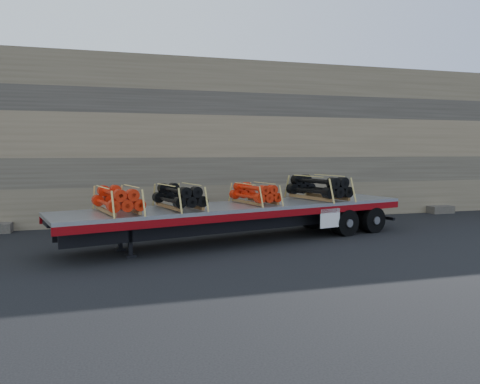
{
  "coord_description": "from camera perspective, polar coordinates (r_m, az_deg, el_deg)",
  "views": [
    {
      "loc": [
        -4.07,
        -14.56,
        3.06
      ],
      "look_at": [
        0.83,
        2.0,
        1.55
      ],
      "focal_mm": 35.0,
      "sensor_mm": 36.0,
      "label": 1
    }
  ],
  "objects": [
    {
      "name": "bundle_front",
      "position": [
        14.26,
        -14.72,
        -0.96
      ],
      "size": [
        1.5,
        2.27,
        0.74
      ],
      "primitive_type": null,
      "rotation": [
        0.0,
        0.0,
        0.23
      ],
      "color": "red",
      "rests_on": "trailer"
    },
    {
      "name": "bundle_rear",
      "position": [
        17.78,
        9.54,
        0.48
      ],
      "size": [
        1.75,
        2.65,
        0.86
      ],
      "primitive_type": null,
      "rotation": [
        0.0,
        0.0,
        0.23
      ],
      "color": "black",
      "rests_on": "trailer"
    },
    {
      "name": "rock_wall",
      "position": [
        21.46,
        -5.57,
        6.14
      ],
      "size": [
        44.0,
        3.0,
        7.0
      ],
      "primitive_type": "cube",
      "color": "#7A6B54",
      "rests_on": "ground"
    },
    {
      "name": "bundle_midfront",
      "position": [
        14.88,
        -7.45,
        -0.61
      ],
      "size": [
        1.49,
        2.26,
        0.74
      ],
      "primitive_type": null,
      "rotation": [
        0.0,
        0.0,
        0.23
      ],
      "color": "black",
      "rests_on": "trailer"
    },
    {
      "name": "ground",
      "position": [
        15.43,
        -0.84,
        -6.46
      ],
      "size": [
        120.0,
        120.0,
        0.0
      ],
      "primitive_type": "plane",
      "color": "black",
      "rests_on": "ground"
    },
    {
      "name": "trailer",
      "position": [
        16.02,
        0.22,
        -3.76
      ],
      "size": [
        12.75,
        5.23,
        1.25
      ],
      "primitive_type": null,
      "rotation": [
        0.0,
        0.0,
        0.23
      ],
      "color": "#A0A3A8",
      "rests_on": "ground"
    },
    {
      "name": "bundle_midrear",
      "position": [
        16.16,
        1.81,
        -0.23
      ],
      "size": [
        1.37,
        2.09,
        0.68
      ],
      "primitive_type": null,
      "rotation": [
        0.0,
        0.0,
        0.23
      ],
      "color": "red",
      "rests_on": "trailer"
    }
  ]
}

